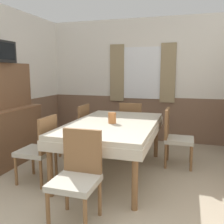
# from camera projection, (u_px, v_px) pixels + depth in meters

# --- Properties ---
(wall_back) EXTENTS (4.30, 0.09, 2.60)m
(wall_back) POSITION_uv_depth(u_px,v_px,m) (138.00, 80.00, 5.39)
(wall_back) COLOR white
(wall_back) RESTS_ON ground_plane
(dining_table) EXTENTS (1.22, 2.00, 0.77)m
(dining_table) POSITION_uv_depth(u_px,v_px,m) (113.00, 129.00, 3.63)
(dining_table) COLOR beige
(dining_table) RESTS_ON ground_plane
(chair_head_window) EXTENTS (0.44, 0.44, 0.92)m
(chair_head_window) POSITION_uv_depth(u_px,v_px,m) (132.00, 124.00, 4.82)
(chair_head_window) COLOR brown
(chair_head_window) RESTS_ON ground_plane
(chair_head_near) EXTENTS (0.44, 0.44, 0.92)m
(chair_head_near) POSITION_uv_depth(u_px,v_px,m) (77.00, 173.00, 2.49)
(chair_head_near) COLOR brown
(chair_head_near) RESTS_ON ground_plane
(chair_left_far) EXTENTS (0.44, 0.44, 0.92)m
(chair_left_far) POSITION_uv_depth(u_px,v_px,m) (77.00, 128.00, 4.46)
(chair_left_far) COLOR brown
(chair_left_far) RESTS_ON ground_plane
(chair_left_near) EXTENTS (0.44, 0.44, 0.92)m
(chair_left_near) POSITION_uv_depth(u_px,v_px,m) (40.00, 147.00, 3.35)
(chair_left_near) COLOR brown
(chair_left_near) RESTS_ON ground_plane
(chair_right_far) EXTENTS (0.44, 0.44, 0.92)m
(chair_right_far) POSITION_uv_depth(u_px,v_px,m) (175.00, 135.00, 3.97)
(chair_right_far) COLOR brown
(chair_right_far) RESTS_ON ground_plane
(sideboard) EXTENTS (0.46, 1.22, 1.63)m
(sideboard) POSITION_uv_depth(u_px,v_px,m) (8.00, 122.00, 4.05)
(sideboard) COLOR brown
(sideboard) RESTS_ON ground_plane
(vase) EXTENTS (0.11, 0.11, 0.15)m
(vase) POSITION_uv_depth(u_px,v_px,m) (112.00, 118.00, 3.54)
(vase) COLOR #B26B38
(vase) RESTS_ON dining_table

